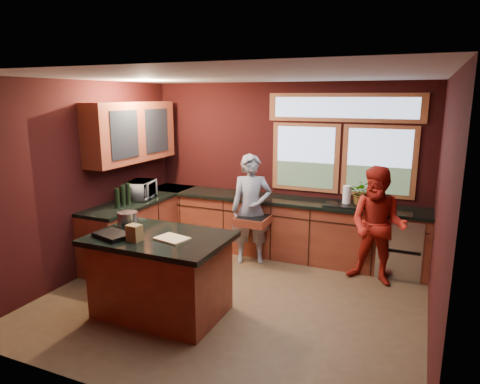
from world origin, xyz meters
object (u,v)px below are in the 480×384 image
Objects in this scene: island at (161,274)px; cutting_board at (172,239)px; person_grey at (251,209)px; stock_pot at (128,219)px; person_red at (378,226)px.

island is 0.52m from cutting_board.
stock_pot is (-0.90, -1.75, 0.21)m from person_grey.
island is 6.46× the size of stock_pot.
person_grey is 4.73× the size of cutting_board.
person_grey is at bearing 85.47° from cutting_board.
person_red is (2.18, 1.86, 0.32)m from island.
person_red reaches higher than stock_pot.
cutting_board is at bearing -118.44° from person_grey.
person_grey is at bearing 79.41° from island.
person_red is at bearing -24.88° from person_grey.
cutting_board is at bearing -14.93° from stock_pot.
person_red is at bearing 44.07° from cutting_board.
cutting_board is 0.78m from stock_pot.
island is at bearing 165.96° from cutting_board.
person_grey is 1.82m from person_red.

